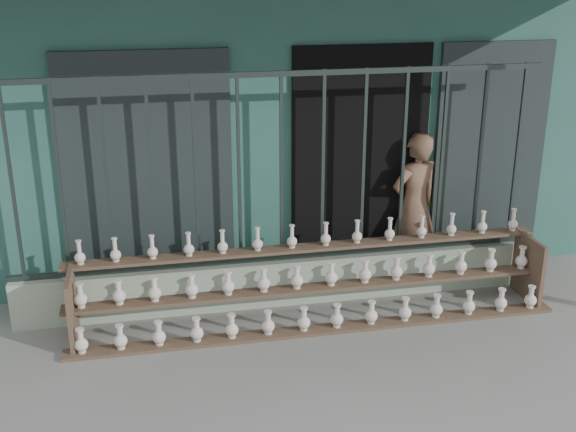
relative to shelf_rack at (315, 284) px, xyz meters
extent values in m
plane|color=slate|center=(-0.22, -0.88, -0.36)|extent=(60.00, 60.00, 0.00)
cube|color=#2A594E|center=(-0.22, 3.42, 1.24)|extent=(7.00, 5.00, 3.20)
cube|color=black|center=(0.68, 0.94, 0.84)|extent=(1.40, 0.12, 2.40)
cube|color=black|center=(-1.42, 0.90, 0.84)|extent=(1.60, 0.08, 2.40)
cube|color=black|center=(2.08, 0.90, 0.84)|extent=(1.20, 0.08, 2.40)
cube|color=#9EB097|center=(-0.22, 0.42, -0.14)|extent=(5.00, 0.20, 0.45)
cube|color=#283330|center=(-2.57, 0.42, 0.99)|extent=(0.03, 0.03, 1.80)
cube|color=#283330|center=(-2.18, 0.42, 0.99)|extent=(0.03, 0.03, 1.80)
cube|color=#283330|center=(-1.79, 0.42, 0.99)|extent=(0.03, 0.03, 1.80)
cube|color=#283330|center=(-1.40, 0.42, 0.99)|extent=(0.03, 0.03, 1.80)
cube|color=#283330|center=(-1.01, 0.42, 0.99)|extent=(0.03, 0.03, 1.80)
cube|color=#283330|center=(-0.62, 0.42, 0.99)|extent=(0.03, 0.03, 1.80)
cube|color=#283330|center=(-0.22, 0.42, 0.99)|extent=(0.03, 0.03, 1.80)
cube|color=#283330|center=(0.17, 0.42, 0.99)|extent=(0.03, 0.03, 1.80)
cube|color=#283330|center=(0.56, 0.42, 0.99)|extent=(0.03, 0.03, 1.80)
cube|color=#283330|center=(0.95, 0.42, 0.99)|extent=(0.03, 0.03, 1.80)
cube|color=#283330|center=(1.34, 0.42, 0.99)|extent=(0.03, 0.03, 1.80)
cube|color=#283330|center=(1.73, 0.42, 0.99)|extent=(0.03, 0.03, 1.80)
cube|color=#283330|center=(2.13, 0.42, 0.99)|extent=(0.03, 0.03, 1.80)
cube|color=#283330|center=(-0.22, 0.42, 1.86)|extent=(5.00, 0.04, 0.05)
cube|color=#283330|center=(-0.22, 0.42, 0.11)|extent=(5.00, 0.04, 0.05)
cube|color=brown|center=(0.00, -0.23, -0.35)|extent=(4.50, 0.18, 0.03)
cube|color=brown|center=(0.00, 0.02, -0.05)|extent=(4.50, 0.18, 0.03)
cube|color=brown|center=(0.00, 0.27, 0.25)|extent=(4.50, 0.18, 0.03)
cube|color=brown|center=(-2.15, 0.02, -0.04)|extent=(0.04, 0.55, 0.64)
cube|color=brown|center=(2.15, 0.02, -0.04)|extent=(0.04, 0.55, 0.64)
imported|color=brown|center=(1.25, 0.81, 0.40)|extent=(0.65, 0.53, 1.53)
camera|label=1|loc=(-1.45, -5.82, 2.83)|focal=45.00mm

